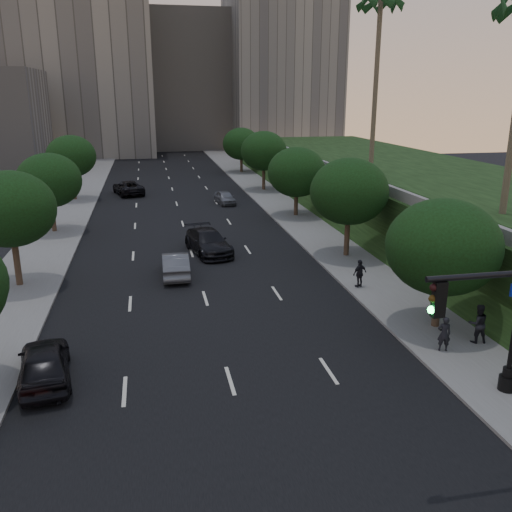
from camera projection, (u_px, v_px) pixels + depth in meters
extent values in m
plane|color=black|center=(255.00, 464.00, 16.31)|extent=(160.00, 160.00, 0.00)
cube|color=black|center=(184.00, 229.00, 44.49)|extent=(16.00, 140.00, 0.02)
cube|color=slate|center=(304.00, 223.00, 46.39)|extent=(4.50, 140.00, 0.15)
cube|color=slate|center=(53.00, 235.00, 42.55)|extent=(4.50, 140.00, 0.15)
cube|color=black|center=(444.00, 200.00, 46.16)|extent=(18.00, 90.00, 4.00)
cube|color=slate|center=(351.00, 175.00, 43.89)|extent=(0.35, 90.00, 0.70)
cube|color=gray|center=(76.00, 62.00, 95.50)|extent=(26.00, 20.00, 32.00)
cube|color=gray|center=(186.00, 82.00, 109.51)|extent=(22.00, 18.00, 26.00)
cube|color=gray|center=(280.00, 55.00, 105.81)|extent=(20.00, 22.00, 36.00)
cylinder|color=#38281C|center=(437.00, 300.00, 25.35)|extent=(0.36, 0.36, 2.86)
ellipsoid|color=black|center=(443.00, 247.00, 24.60)|extent=(5.20, 5.20, 4.42)
cylinder|color=#38281C|center=(347.00, 234.00, 36.57)|extent=(0.36, 0.36, 3.21)
ellipsoid|color=black|center=(349.00, 191.00, 35.73)|extent=(5.20, 5.20, 4.42)
cylinder|color=#38281C|center=(296.00, 201.00, 48.83)|extent=(0.36, 0.36, 2.86)
ellipsoid|color=black|center=(297.00, 172.00, 48.08)|extent=(5.20, 5.20, 4.42)
cylinder|color=#38281C|center=(264.00, 177.00, 61.93)|extent=(0.36, 0.36, 3.21)
ellipsoid|color=black|center=(264.00, 151.00, 61.09)|extent=(5.20, 5.20, 4.42)
cylinder|color=#38281C|center=(241.00, 163.00, 76.07)|extent=(0.36, 0.36, 2.86)
ellipsoid|color=black|center=(241.00, 144.00, 75.32)|extent=(5.20, 5.20, 4.42)
cylinder|color=#38281C|center=(17.00, 260.00, 30.82)|extent=(0.36, 0.36, 3.26)
ellipsoid|color=black|center=(10.00, 209.00, 29.97)|extent=(5.00, 5.00, 4.25)
cylinder|color=#38281C|center=(53.00, 214.00, 43.07)|extent=(0.36, 0.36, 2.99)
ellipsoid|color=black|center=(49.00, 180.00, 42.29)|extent=(5.00, 5.00, 4.25)
cylinder|color=#38281C|center=(74.00, 185.00, 56.18)|extent=(0.36, 0.36, 3.26)
ellipsoid|color=black|center=(71.00, 156.00, 55.33)|extent=(5.00, 5.00, 4.25)
cylinder|color=#4C4233|center=(376.00, 87.00, 44.26)|extent=(0.40, 0.40, 14.50)
cube|color=black|center=(439.00, 299.00, 13.59)|extent=(0.32, 0.22, 0.95)
sphere|color=black|center=(434.00, 287.00, 13.46)|extent=(0.20, 0.20, 0.20)
sphere|color=#3F2B0A|center=(432.00, 299.00, 13.55)|extent=(0.20, 0.20, 0.20)
sphere|color=#19F24C|center=(431.00, 310.00, 13.64)|extent=(0.20, 0.20, 0.20)
cylinder|color=black|center=(506.00, 385.00, 20.07)|extent=(0.60, 0.60, 0.70)
cylinder|color=black|center=(508.00, 373.00, 19.93)|extent=(0.40, 0.40, 0.40)
imported|color=black|center=(44.00, 363.00, 20.78)|extent=(2.54, 4.88, 1.59)
imported|color=#54565A|center=(175.00, 264.00, 32.95)|extent=(1.62, 4.52, 1.48)
imported|color=black|center=(128.00, 188.00, 59.71)|extent=(3.91, 6.04, 1.55)
imported|color=black|center=(208.00, 242.00, 37.67)|extent=(3.33, 5.94, 1.63)
imported|color=slate|center=(225.00, 197.00, 54.66)|extent=(2.05, 4.03, 1.32)
imported|color=black|center=(444.00, 334.00, 22.99)|extent=(0.64, 0.51, 1.54)
imported|color=black|center=(478.00, 323.00, 23.75)|extent=(0.94, 0.78, 1.78)
imported|color=black|center=(360.00, 273.00, 30.62)|extent=(1.02, 0.71, 1.61)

